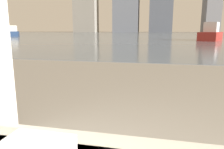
% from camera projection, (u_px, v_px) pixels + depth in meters
% --- Properties ---
extents(harbor_water, '(180.00, 110.00, 0.01)m').
position_uv_depth(harbor_water, '(160.00, 34.00, 59.49)').
color(harbor_water, slate).
rests_on(harbor_water, ground_plane).
extents(harbor_boat_0, '(3.25, 5.10, 1.81)m').
position_uv_depth(harbor_boat_0, '(211.00, 34.00, 22.02)').
color(harbor_boat_0, maroon).
rests_on(harbor_boat_0, harbor_water).
extents(harbor_boat_1, '(4.02, 4.99, 1.82)m').
position_uv_depth(harbor_boat_1, '(14.00, 32.00, 38.25)').
color(harbor_boat_1, navy).
rests_on(harbor_boat_1, harbor_water).
extents(skyline_tower_0, '(12.31, 8.27, 25.24)m').
position_uv_depth(skyline_tower_0, '(86.00, 9.00, 119.17)').
color(skyline_tower_0, gray).
rests_on(skyline_tower_0, ground_plane).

